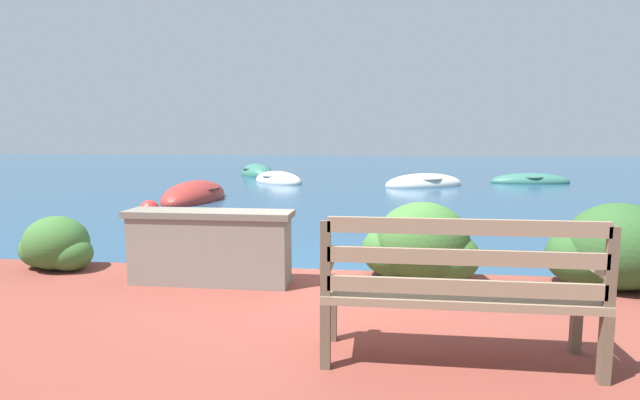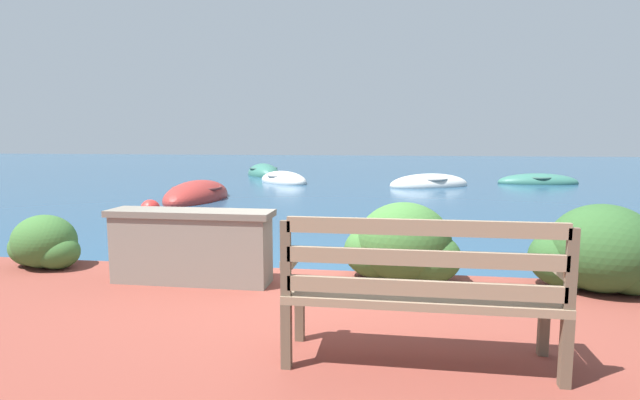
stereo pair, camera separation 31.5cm
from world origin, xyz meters
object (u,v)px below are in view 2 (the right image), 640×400
Objects in this scene: rowboat_far at (283,181)px; mooring_buoy at (150,209)px; rowboat_outer at (538,182)px; rowboat_distant at (264,174)px; rowboat_nearest at (197,197)px; rowboat_mid at (429,184)px; park_bench at (420,288)px.

rowboat_far reaches higher than mooring_buoy.
rowboat_distant is at bearing 165.24° from rowboat_outer.
rowboat_nearest reaches higher than mooring_buoy.
rowboat_distant is at bearing -16.17° from rowboat_far.
mooring_buoy is at bearing -143.39° from rowboat_outer.
rowboat_mid is 1.11× the size of rowboat_outer.
rowboat_nearest is 1.15× the size of rowboat_distant.
rowboat_far is at bearing -177.86° from rowboat_outer.
rowboat_distant is (-1.54, 2.97, 0.02)m from rowboat_far.
park_bench is 18.39m from rowboat_distant.
rowboat_nearest is 1.08× the size of rowboat_outer.
rowboat_distant reaches higher than rowboat_outer.
rowboat_far reaches higher than rowboat_outer.
park_bench is 8.80m from mooring_buoy.
rowboat_far is 0.94× the size of rowboat_outer.
rowboat_far is at bearing 102.71° from park_bench.
rowboat_mid is 9.26m from mooring_buoy.
rowboat_nearest is 5.34m from rowboat_far.
rowboat_far is at bearing -36.21° from rowboat_mid.
park_bench is 15.10m from rowboat_far.
rowboat_mid is (6.19, 4.47, -0.01)m from rowboat_nearest.
rowboat_outer is at bearing -128.39° from rowboat_far.
rowboat_mid is 5.14m from rowboat_far.
park_bench is at bearing -110.22° from rowboat_outer.
rowboat_outer is (4.75, 15.30, -0.65)m from park_bench.
rowboat_outer is (10.00, 6.01, -0.02)m from rowboat_nearest.
park_bench is at bearing -150.27° from rowboat_nearest.
park_bench is at bearing 152.45° from rowboat_far.
rowboat_nearest is at bearing 150.41° from rowboat_distant.
rowboat_outer is at bearing -58.73° from rowboat_nearest.
rowboat_mid is (0.94, 13.75, -0.64)m from park_bench.
mooring_buoy is at bearing 177.89° from rowboat_nearest.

